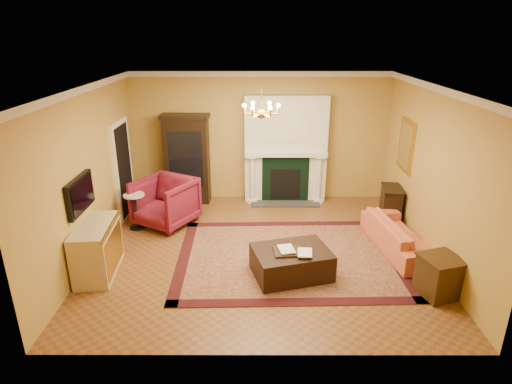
{
  "coord_description": "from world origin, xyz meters",
  "views": [
    {
      "loc": [
        -0.08,
        -7.07,
        3.85
      ],
      "look_at": [
        -0.09,
        0.3,
        1.05
      ],
      "focal_mm": 30.0,
      "sensor_mm": 36.0,
      "label": 1
    }
  ],
  "objects_px": {
    "china_cabinet": "(187,161)",
    "commode": "(97,249)",
    "wingback_armchair": "(165,200)",
    "end_table": "(439,277)",
    "pedestal_table": "(135,209)",
    "console_table": "(391,205)",
    "coral_sofa": "(401,231)",
    "leather_ottoman": "(291,262)"
  },
  "relations": [
    {
      "from": "wingback_armchair",
      "to": "leather_ottoman",
      "type": "distance_m",
      "value": 3.21
    },
    {
      "from": "commode",
      "to": "leather_ottoman",
      "type": "xyz_separation_m",
      "value": [
        3.23,
        -0.09,
        -0.2
      ]
    },
    {
      "from": "end_table",
      "to": "leather_ottoman",
      "type": "distance_m",
      "value": 2.29
    },
    {
      "from": "china_cabinet",
      "to": "console_table",
      "type": "bearing_deg",
      "value": -12.94
    },
    {
      "from": "wingback_armchair",
      "to": "coral_sofa",
      "type": "distance_m",
      "value": 4.71
    },
    {
      "from": "pedestal_table",
      "to": "console_table",
      "type": "xyz_separation_m",
      "value": [
        5.33,
        0.39,
        -0.07
      ]
    },
    {
      "from": "end_table",
      "to": "coral_sofa",
      "type": "bearing_deg",
      "value": 95.27
    },
    {
      "from": "china_cabinet",
      "to": "commode",
      "type": "xyz_separation_m",
      "value": [
        -1.04,
        -3.26,
        -0.55
      ]
    },
    {
      "from": "commode",
      "to": "console_table",
      "type": "relative_size",
      "value": 1.61
    },
    {
      "from": "wingback_armchair",
      "to": "pedestal_table",
      "type": "xyz_separation_m",
      "value": [
        -0.57,
        -0.21,
        -0.11
      ]
    },
    {
      "from": "pedestal_table",
      "to": "commode",
      "type": "xyz_separation_m",
      "value": [
        -0.18,
        -1.72,
        0.0
      ]
    },
    {
      "from": "pedestal_table",
      "to": "coral_sofa",
      "type": "distance_m",
      "value": 5.22
    },
    {
      "from": "wingback_armchair",
      "to": "leather_ottoman",
      "type": "relative_size",
      "value": 0.9
    },
    {
      "from": "coral_sofa",
      "to": "end_table",
      "type": "xyz_separation_m",
      "value": [
        0.13,
        -1.45,
        -0.08
      ]
    },
    {
      "from": "coral_sofa",
      "to": "leather_ottoman",
      "type": "relative_size",
      "value": 1.62
    },
    {
      "from": "pedestal_table",
      "to": "coral_sofa",
      "type": "relative_size",
      "value": 0.38
    },
    {
      "from": "pedestal_table",
      "to": "commode",
      "type": "relative_size",
      "value": 0.64
    },
    {
      "from": "china_cabinet",
      "to": "coral_sofa",
      "type": "height_order",
      "value": "china_cabinet"
    },
    {
      "from": "pedestal_table",
      "to": "coral_sofa",
      "type": "xyz_separation_m",
      "value": [
        5.14,
        -0.92,
        -0.05
      ]
    },
    {
      "from": "china_cabinet",
      "to": "end_table",
      "type": "bearing_deg",
      "value": -40.04
    },
    {
      "from": "coral_sofa",
      "to": "console_table",
      "type": "bearing_deg",
      "value": -16.51
    },
    {
      "from": "wingback_armchair",
      "to": "commode",
      "type": "bearing_deg",
      "value": -81.48
    },
    {
      "from": "coral_sofa",
      "to": "leather_ottoman",
      "type": "height_order",
      "value": "coral_sofa"
    },
    {
      "from": "wingback_armchair",
      "to": "console_table",
      "type": "height_order",
      "value": "wingback_armchair"
    },
    {
      "from": "pedestal_table",
      "to": "commode",
      "type": "bearing_deg",
      "value": -95.92
    },
    {
      "from": "console_table",
      "to": "pedestal_table",
      "type": "bearing_deg",
      "value": -166.29
    },
    {
      "from": "commode",
      "to": "leather_ottoman",
      "type": "distance_m",
      "value": 3.24
    },
    {
      "from": "commode",
      "to": "console_table",
      "type": "distance_m",
      "value": 5.9
    },
    {
      "from": "pedestal_table",
      "to": "china_cabinet",
      "type": "bearing_deg",
      "value": 60.85
    },
    {
      "from": "pedestal_table",
      "to": "commode",
      "type": "height_order",
      "value": "commode"
    },
    {
      "from": "pedestal_table",
      "to": "coral_sofa",
      "type": "height_order",
      "value": "coral_sofa"
    },
    {
      "from": "pedestal_table",
      "to": "leather_ottoman",
      "type": "relative_size",
      "value": 0.62
    },
    {
      "from": "china_cabinet",
      "to": "pedestal_table",
      "type": "relative_size",
      "value": 2.64
    },
    {
      "from": "wingback_armchair",
      "to": "end_table",
      "type": "relative_size",
      "value": 1.78
    },
    {
      "from": "commode",
      "to": "console_table",
      "type": "height_order",
      "value": "commode"
    },
    {
      "from": "pedestal_table",
      "to": "console_table",
      "type": "distance_m",
      "value": 5.35
    },
    {
      "from": "coral_sofa",
      "to": "console_table",
      "type": "distance_m",
      "value": 1.32
    },
    {
      "from": "wingback_armchair",
      "to": "pedestal_table",
      "type": "distance_m",
      "value": 0.62
    },
    {
      "from": "pedestal_table",
      "to": "leather_ottoman",
      "type": "bearing_deg",
      "value": -30.55
    },
    {
      "from": "coral_sofa",
      "to": "leather_ottoman",
      "type": "bearing_deg",
      "value": 104.93
    },
    {
      "from": "china_cabinet",
      "to": "leather_ottoman",
      "type": "bearing_deg",
      "value": -55.24
    },
    {
      "from": "leather_ottoman",
      "to": "coral_sofa",
      "type": "bearing_deg",
      "value": 7.59
    }
  ]
}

